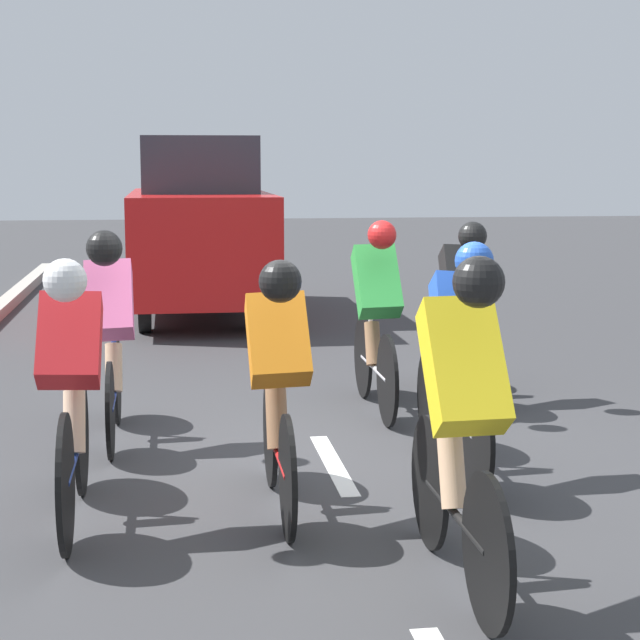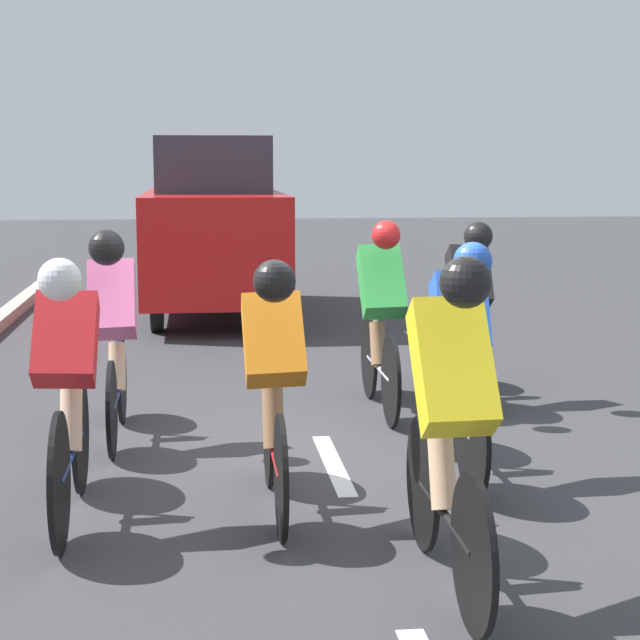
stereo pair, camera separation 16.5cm
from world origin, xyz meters
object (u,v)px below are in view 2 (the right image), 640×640
(cyclist_black, at_px, (467,307))
(cyclist_pink, at_px, (113,329))
(support_car, at_px, (213,228))
(cyclist_red, at_px, (67,387))
(cyclist_green, at_px, (381,314))
(cyclist_yellow, at_px, (451,418))
(cyclist_blue, at_px, (457,354))
(cyclist_orange, at_px, (274,380))

(cyclist_black, distance_m, cyclist_pink, 2.95)
(cyclist_black, distance_m, support_car, 5.57)
(cyclist_black, height_order, cyclist_pink, cyclist_pink)
(cyclist_red, relative_size, cyclist_pink, 1.05)
(cyclist_green, height_order, cyclist_pink, cyclist_green)
(cyclist_red, bearing_deg, cyclist_pink, -93.88)
(cyclist_yellow, bearing_deg, cyclist_black, -105.47)
(cyclist_green, height_order, cyclist_red, cyclist_green)
(cyclist_yellow, bearing_deg, cyclist_green, -94.79)
(cyclist_blue, bearing_deg, support_car, -79.41)
(cyclist_blue, bearing_deg, cyclist_green, -84.07)
(cyclist_yellow, bearing_deg, cyclist_red, -32.57)
(cyclist_blue, bearing_deg, cyclist_black, -106.03)
(cyclist_orange, xyz_separation_m, cyclist_blue, (-1.17, -0.60, 0.01))
(cyclist_green, distance_m, cyclist_pink, 2.08)
(cyclist_red, xyz_separation_m, cyclist_yellow, (-1.81, 1.16, 0.06))
(support_car, bearing_deg, cyclist_red, 83.42)
(cyclist_green, bearing_deg, cyclist_orange, 66.74)
(cyclist_green, distance_m, cyclist_red, 3.15)
(cyclist_yellow, bearing_deg, cyclist_orange, -59.16)
(cyclist_red, bearing_deg, cyclist_green, -131.91)
(cyclist_orange, height_order, cyclist_red, cyclist_red)
(cyclist_orange, relative_size, cyclist_red, 0.94)
(cyclist_green, xyz_separation_m, cyclist_red, (2.10, 2.34, -0.03))
(cyclist_yellow, height_order, cyclist_pink, cyclist_yellow)
(cyclist_green, relative_size, cyclist_pink, 1.04)
(cyclist_blue, height_order, cyclist_green, cyclist_green)
(cyclist_orange, distance_m, cyclist_black, 3.24)
(cyclist_orange, bearing_deg, cyclist_red, 1.19)
(cyclist_orange, distance_m, cyclist_yellow, 1.37)
(cyclist_red, bearing_deg, cyclist_orange, -178.81)
(cyclist_black, bearing_deg, cyclist_yellow, 74.53)
(cyclist_black, relative_size, cyclist_pink, 1.03)
(cyclist_green, xyz_separation_m, cyclist_black, (-0.78, -0.39, -0.02))
(cyclist_orange, xyz_separation_m, cyclist_pink, (0.99, -1.68, 0.04))
(cyclist_red, bearing_deg, support_car, -96.58)
(cyclist_green, xyz_separation_m, cyclist_pink, (1.99, 0.63, 0.02))
(cyclist_blue, relative_size, support_car, 0.43)
(cyclist_black, relative_size, support_car, 0.41)
(cyclist_pink, distance_m, support_car, 6.28)
(cyclist_pink, bearing_deg, cyclist_blue, 153.49)
(cyclist_yellow, height_order, support_car, support_car)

